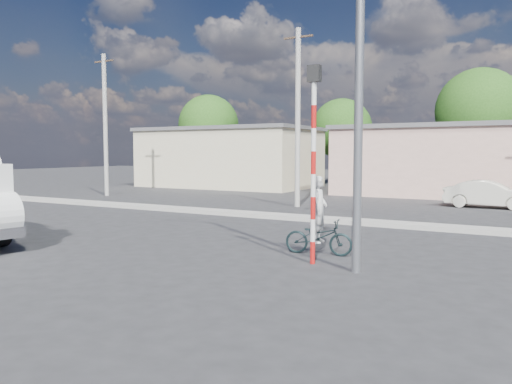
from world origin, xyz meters
The scene contains 10 objects.
ground_plane centered at (0.00, 0.00, 0.00)m, with size 120.00×120.00×0.00m, color #2A292C.
median centered at (0.00, 8.00, 0.08)m, with size 40.00×0.80×0.16m, color #99968E.
bicycle centered at (2.93, 2.49, 0.43)m, with size 0.58×1.65×0.87m, color black.
cyclist centered at (2.93, 2.49, 0.81)m, with size 0.59×0.39×1.62m, color silver.
car_cream centered at (5.66, 15.77, 0.62)m, with size 1.30×3.74×1.23m, color silver.
traffic_pole centered at (3.20, 1.50, 2.59)m, with size 0.28×0.18×4.36m.
streetlight centered at (4.14, 1.20, 4.96)m, with size 2.34×0.22×9.00m.
building_row centered at (1.10, 22.00, 2.13)m, with size 37.80×7.30×4.44m.
tree_row centered at (-2.27, 28.62, 4.83)m, with size 34.13×7.32×8.10m.
utility_poles centered at (3.25, 12.00, 4.07)m, with size 35.40×0.24×8.00m.
Camera 1 is at (7.47, -8.66, 2.48)m, focal length 35.00 mm.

